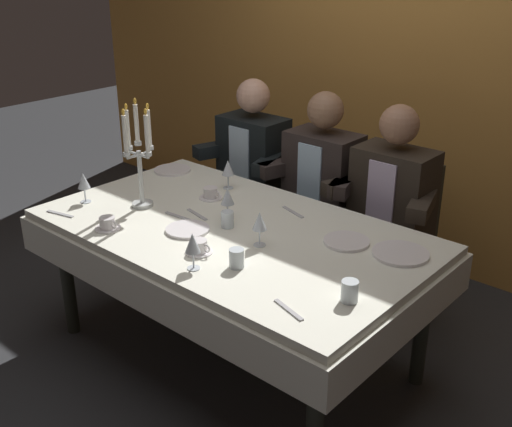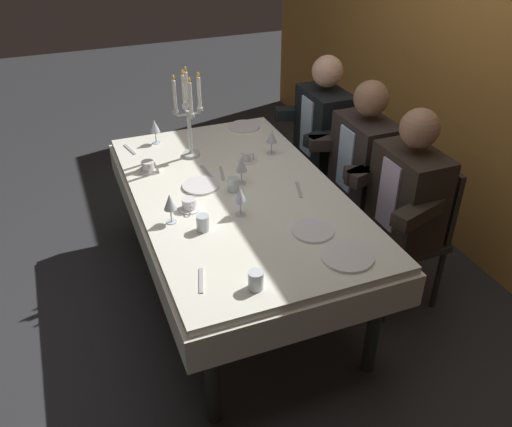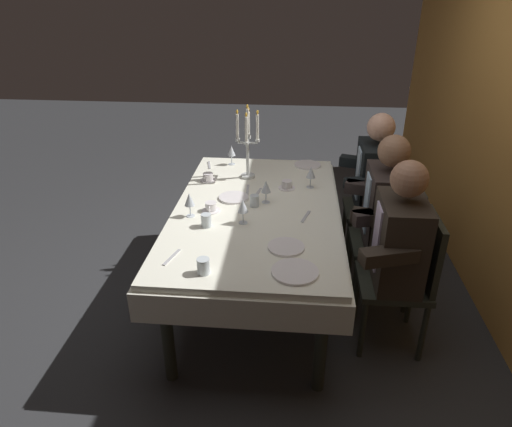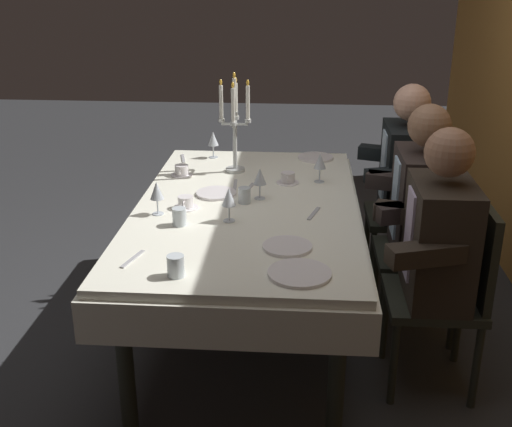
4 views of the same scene
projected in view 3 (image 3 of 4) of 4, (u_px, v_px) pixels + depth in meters
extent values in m
plane|color=#2F3033|center=(256.00, 296.00, 3.43)|extent=(12.00, 12.00, 0.00)
cube|color=white|center=(256.00, 210.00, 3.11)|extent=(1.90, 1.10, 0.04)
cube|color=white|center=(256.00, 224.00, 3.16)|extent=(1.94, 1.14, 0.18)
cylinder|color=#262920|center=(216.00, 204.00, 4.05)|extent=(0.07, 0.07, 0.70)
cylinder|color=#262920|center=(167.00, 331.00, 2.57)|extent=(0.07, 0.07, 0.70)
cylinder|color=#262920|center=(314.00, 208.00, 3.98)|extent=(0.07, 0.07, 0.70)
cylinder|color=#262920|center=(321.00, 341.00, 2.50)|extent=(0.07, 0.07, 0.70)
cylinder|color=silver|center=(248.00, 176.00, 3.58)|extent=(0.11, 0.11, 0.02)
cylinder|color=silver|center=(248.00, 158.00, 3.51)|extent=(0.02, 0.02, 0.28)
cylinder|color=silver|center=(247.00, 135.00, 3.43)|extent=(0.04, 0.04, 0.02)
cylinder|color=white|center=(247.00, 122.00, 3.38)|extent=(0.02, 0.02, 0.19)
ellipsoid|color=yellow|center=(247.00, 107.00, 3.33)|extent=(0.02, 0.02, 0.03)
cylinder|color=silver|center=(247.00, 144.00, 3.42)|extent=(0.07, 0.01, 0.01)
cylinder|color=silver|center=(246.00, 143.00, 3.38)|extent=(0.04, 0.04, 0.02)
cylinder|color=white|center=(246.00, 130.00, 3.33)|extent=(0.02, 0.02, 0.19)
ellipsoid|color=yellow|center=(246.00, 115.00, 3.28)|extent=(0.02, 0.02, 0.03)
cylinder|color=silver|center=(252.00, 143.00, 3.45)|extent=(0.01, 0.08, 0.01)
cylinder|color=silver|center=(257.00, 140.00, 3.44)|extent=(0.04, 0.04, 0.02)
cylinder|color=white|center=(257.00, 127.00, 3.40)|extent=(0.02, 0.02, 0.19)
ellipsoid|color=yellow|center=(257.00, 112.00, 3.35)|extent=(0.02, 0.02, 0.03)
cylinder|color=silver|center=(248.00, 141.00, 3.49)|extent=(0.07, 0.01, 0.01)
cylinder|color=silver|center=(249.00, 137.00, 3.51)|extent=(0.04, 0.04, 0.02)
cylinder|color=white|center=(248.00, 124.00, 3.47)|extent=(0.02, 0.02, 0.19)
ellipsoid|color=yellow|center=(248.00, 110.00, 3.42)|extent=(0.02, 0.02, 0.03)
cylinder|color=silver|center=(243.00, 143.00, 3.46)|extent=(0.01, 0.08, 0.01)
cylinder|color=silver|center=(238.00, 140.00, 3.45)|extent=(0.04, 0.04, 0.02)
cylinder|color=white|center=(237.00, 127.00, 3.41)|extent=(0.02, 0.02, 0.19)
ellipsoid|color=yellow|center=(237.00, 112.00, 3.36)|extent=(0.02, 0.02, 0.03)
cylinder|color=white|center=(234.00, 198.00, 3.23)|extent=(0.21, 0.21, 0.01)
cylinder|color=white|center=(308.00, 165.00, 3.80)|extent=(0.22, 0.22, 0.01)
cylinder|color=white|center=(286.00, 247.00, 2.62)|extent=(0.21, 0.21, 0.01)
cylinder|color=white|center=(295.00, 272.00, 2.40)|extent=(0.25, 0.25, 0.01)
cylinder|color=silver|center=(232.00, 164.00, 3.83)|extent=(0.06, 0.06, 0.00)
cylinder|color=silver|center=(232.00, 160.00, 3.82)|extent=(0.01, 0.01, 0.07)
cone|color=silver|center=(231.00, 150.00, 3.78)|extent=(0.07, 0.07, 0.08)
cylinder|color=maroon|center=(232.00, 153.00, 3.79)|extent=(0.04, 0.04, 0.03)
cylinder|color=silver|center=(243.00, 223.00, 2.90)|extent=(0.06, 0.06, 0.00)
cylinder|color=silver|center=(243.00, 217.00, 2.88)|extent=(0.01, 0.01, 0.07)
cone|color=silver|center=(243.00, 206.00, 2.85)|extent=(0.07, 0.07, 0.08)
cylinder|color=silver|center=(191.00, 216.00, 2.98)|extent=(0.06, 0.06, 0.00)
cylinder|color=silver|center=(190.00, 210.00, 2.97)|extent=(0.01, 0.01, 0.07)
cone|color=silver|center=(189.00, 199.00, 2.93)|extent=(0.07, 0.07, 0.08)
cylinder|color=silver|center=(266.00, 202.00, 3.17)|extent=(0.06, 0.06, 0.00)
cylinder|color=silver|center=(266.00, 197.00, 3.15)|extent=(0.01, 0.01, 0.07)
cone|color=silver|center=(266.00, 186.00, 3.12)|extent=(0.07, 0.07, 0.08)
cylinder|color=#E0D172|center=(266.00, 190.00, 3.13)|extent=(0.04, 0.04, 0.03)
cylinder|color=silver|center=(310.00, 187.00, 3.40)|extent=(0.06, 0.06, 0.00)
cylinder|color=silver|center=(310.00, 182.00, 3.39)|extent=(0.01, 0.01, 0.07)
cone|color=silver|center=(311.00, 172.00, 3.35)|extent=(0.07, 0.07, 0.08)
cylinder|color=maroon|center=(311.00, 175.00, 3.36)|extent=(0.04, 0.04, 0.03)
cylinder|color=silver|center=(254.00, 201.00, 3.10)|extent=(0.06, 0.06, 0.08)
cylinder|color=silver|center=(203.00, 266.00, 2.38)|extent=(0.07, 0.07, 0.09)
cylinder|color=silver|center=(206.00, 220.00, 2.84)|extent=(0.06, 0.06, 0.08)
cylinder|color=white|center=(287.00, 188.00, 3.39)|extent=(0.12, 0.12, 0.01)
cylinder|color=white|center=(287.00, 184.00, 3.37)|extent=(0.08, 0.08, 0.05)
torus|color=white|center=(287.00, 186.00, 3.33)|extent=(0.04, 0.01, 0.04)
cylinder|color=white|center=(211.00, 210.00, 3.05)|extent=(0.12, 0.12, 0.01)
cylinder|color=white|center=(211.00, 206.00, 3.04)|extent=(0.08, 0.08, 0.05)
torus|color=white|center=(210.00, 209.00, 3.00)|extent=(0.04, 0.01, 0.04)
cylinder|color=white|center=(208.00, 180.00, 3.52)|extent=(0.12, 0.12, 0.01)
cylinder|color=white|center=(208.00, 177.00, 3.50)|extent=(0.08, 0.08, 0.05)
torus|color=white|center=(207.00, 179.00, 3.46)|extent=(0.04, 0.01, 0.04)
cube|color=#B7B7BC|center=(209.00, 165.00, 3.81)|extent=(0.17, 0.06, 0.01)
cube|color=#B7B7BC|center=(306.00, 216.00, 2.97)|extent=(0.17, 0.07, 0.01)
cube|color=#B7B7BC|center=(248.00, 190.00, 3.35)|extent=(0.19, 0.03, 0.01)
cube|color=#B7B7BC|center=(258.00, 193.00, 3.31)|extent=(0.17, 0.05, 0.01)
cube|color=#B7B7BC|center=(172.00, 257.00, 2.53)|extent=(0.17, 0.06, 0.01)
cylinder|color=#262920|center=(344.00, 224.00, 4.01)|extent=(0.04, 0.04, 0.42)
cylinder|color=#262920|center=(348.00, 245.00, 3.69)|extent=(0.04, 0.04, 0.42)
cylinder|color=#262920|center=(386.00, 226.00, 3.98)|extent=(0.04, 0.04, 0.42)
cylinder|color=#262920|center=(393.00, 247.00, 3.66)|extent=(0.04, 0.04, 0.42)
cube|color=#262920|center=(371.00, 210.00, 3.73)|extent=(0.42, 0.42, 0.04)
cube|color=#262920|center=(399.00, 184.00, 3.61)|extent=(0.38, 0.04, 0.44)
cube|color=black|center=(375.00, 177.00, 3.60)|extent=(0.42, 0.26, 0.54)
cube|color=silver|center=(358.00, 173.00, 3.60)|extent=(0.16, 0.01, 0.40)
sphere|color=#DBA488|center=(381.00, 127.00, 3.42)|extent=(0.21, 0.21, 0.21)
cube|color=black|center=(359.00, 162.00, 3.79)|extent=(0.19, 0.34, 0.08)
cube|color=black|center=(366.00, 183.00, 3.40)|extent=(0.19, 0.34, 0.08)
cylinder|color=#262920|center=(350.00, 257.00, 3.53)|extent=(0.04, 0.04, 0.42)
cylinder|color=#262920|center=(355.00, 284.00, 3.21)|extent=(0.04, 0.04, 0.42)
cylinder|color=#262920|center=(397.00, 259.00, 3.50)|extent=(0.04, 0.04, 0.42)
cylinder|color=#262920|center=(407.00, 287.00, 3.18)|extent=(0.04, 0.04, 0.42)
cube|color=#262920|center=(381.00, 244.00, 3.25)|extent=(0.42, 0.42, 0.04)
cube|color=#262920|center=(413.00, 215.00, 3.13)|extent=(0.38, 0.04, 0.44)
cube|color=#2D2523|center=(386.00, 208.00, 3.12)|extent=(0.42, 0.26, 0.54)
cube|color=#ACCBE7|center=(366.00, 203.00, 3.12)|extent=(0.16, 0.01, 0.40)
sphere|color=#94694E|center=(394.00, 151.00, 2.94)|extent=(0.21, 0.21, 0.21)
cube|color=#2D2523|center=(368.00, 189.00, 3.31)|extent=(0.19, 0.34, 0.08)
cube|color=#2D2523|center=(377.00, 217.00, 2.91)|extent=(0.19, 0.34, 0.08)
cylinder|color=#262920|center=(356.00, 294.00, 3.11)|extent=(0.04, 0.04, 0.42)
cylinder|color=#262920|center=(362.00, 330.00, 2.79)|extent=(0.04, 0.04, 0.42)
cylinder|color=#262920|center=(410.00, 297.00, 3.08)|extent=(0.04, 0.04, 0.42)
cylinder|color=#262920|center=(423.00, 333.00, 2.76)|extent=(0.04, 0.04, 0.42)
cube|color=#262920|center=(392.00, 283.00, 2.83)|extent=(0.42, 0.42, 0.04)
cube|color=#262920|center=(431.00, 251.00, 2.71)|extent=(0.38, 0.04, 0.44)
cube|color=#2B231C|center=(399.00, 242.00, 2.70)|extent=(0.42, 0.26, 0.54)
cube|color=#C0AFD0|center=(376.00, 237.00, 2.70)|extent=(0.16, 0.01, 0.40)
sphere|color=#9E6E53|center=(409.00, 179.00, 2.52)|extent=(0.21, 0.21, 0.21)
cube|color=#2B231C|center=(377.00, 219.00, 2.89)|extent=(0.19, 0.34, 0.08)
cube|color=#2B231C|center=(389.00, 256.00, 2.50)|extent=(0.19, 0.34, 0.08)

